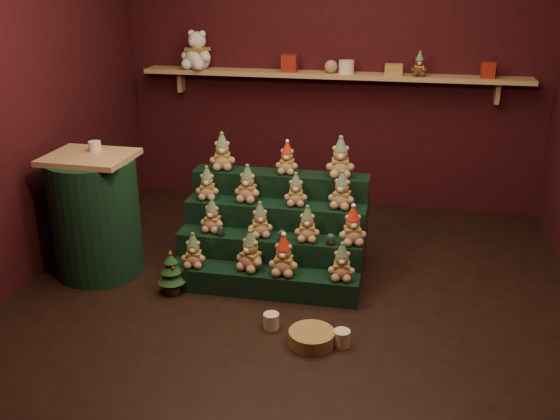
% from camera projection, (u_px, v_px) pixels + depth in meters
% --- Properties ---
extents(ground, '(4.00, 4.00, 0.00)m').
position_uv_depth(ground, '(295.00, 295.00, 4.55)').
color(ground, black).
rests_on(ground, ground).
extents(back_wall, '(4.00, 0.10, 2.80)m').
position_uv_depth(back_wall, '(334.00, 61.00, 5.91)').
color(back_wall, black).
rests_on(back_wall, ground).
extents(front_wall, '(4.00, 0.10, 2.80)m').
position_uv_depth(front_wall, '(195.00, 222.00, 2.17)').
color(front_wall, black).
rests_on(front_wall, ground).
extents(left_wall, '(0.10, 4.00, 2.80)m').
position_uv_depth(left_wall, '(12.00, 93.00, 4.42)').
color(left_wall, black).
rests_on(left_wall, ground).
extents(back_shelf, '(3.60, 0.26, 0.24)m').
position_uv_depth(back_shelf, '(331.00, 76.00, 5.79)').
color(back_shelf, tan).
rests_on(back_shelf, ground).
extents(riser_tier_front, '(1.40, 0.22, 0.18)m').
position_uv_depth(riser_tier_front, '(263.00, 282.00, 4.54)').
color(riser_tier_front, black).
rests_on(riser_tier_front, ground).
extents(riser_tier_midfront, '(1.40, 0.22, 0.36)m').
position_uv_depth(riser_tier_midfront, '(269.00, 258.00, 4.71)').
color(riser_tier_midfront, black).
rests_on(riser_tier_midfront, ground).
extents(riser_tier_midback, '(1.40, 0.22, 0.54)m').
position_uv_depth(riser_tier_midback, '(275.00, 236.00, 4.88)').
color(riser_tier_midback, black).
rests_on(riser_tier_midback, ground).
extents(riser_tier_back, '(1.40, 0.22, 0.72)m').
position_uv_depth(riser_tier_back, '(281.00, 215.00, 5.05)').
color(riser_tier_back, black).
rests_on(riser_tier_back, ground).
extents(teddy_0, '(0.20, 0.19, 0.25)m').
position_uv_depth(teddy_0, '(193.00, 250.00, 4.54)').
color(teddy_0, tan).
rests_on(teddy_0, riser_tier_front).
extents(teddy_1, '(0.27, 0.26, 0.30)m').
position_uv_depth(teddy_1, '(251.00, 251.00, 4.48)').
color(teddy_1, tan).
rests_on(teddy_1, riser_tier_front).
extents(teddy_2, '(0.21, 0.19, 0.29)m').
position_uv_depth(teddy_2, '(284.00, 255.00, 4.41)').
color(teddy_2, tan).
rests_on(teddy_2, riser_tier_front).
extents(teddy_3, '(0.20, 0.19, 0.27)m').
position_uv_depth(teddy_3, '(342.00, 262.00, 4.35)').
color(teddy_3, tan).
rests_on(teddy_3, riser_tier_front).
extents(teddy_4, '(0.20, 0.18, 0.25)m').
position_uv_depth(teddy_4, '(212.00, 215.00, 4.69)').
color(teddy_4, tan).
rests_on(teddy_4, riser_tier_midfront).
extents(teddy_5, '(0.23, 0.22, 0.26)m').
position_uv_depth(teddy_5, '(260.00, 220.00, 4.61)').
color(teddy_5, tan).
rests_on(teddy_5, riser_tier_midfront).
extents(teddy_6, '(0.20, 0.18, 0.26)m').
position_uv_depth(teddy_6, '(307.00, 224.00, 4.53)').
color(teddy_6, tan).
rests_on(teddy_6, riser_tier_midfront).
extents(teddy_7, '(0.24, 0.23, 0.28)m').
position_uv_depth(teddy_7, '(353.00, 226.00, 4.47)').
color(teddy_7, tan).
rests_on(teddy_7, riser_tier_midfront).
extents(teddy_8, '(0.20, 0.19, 0.25)m').
position_uv_depth(teddy_8, '(207.00, 183.00, 4.84)').
color(teddy_8, tan).
rests_on(teddy_8, riser_tier_midback).
extents(teddy_9, '(0.22, 0.20, 0.28)m').
position_uv_depth(teddy_9, '(248.00, 184.00, 4.78)').
color(teddy_9, tan).
rests_on(teddy_9, riser_tier_midback).
extents(teddy_10, '(0.19, 0.18, 0.25)m').
position_uv_depth(teddy_10, '(296.00, 190.00, 4.71)').
color(teddy_10, tan).
rests_on(teddy_10, riser_tier_midback).
extents(teddy_11, '(0.23, 0.22, 0.28)m').
position_uv_depth(teddy_11, '(342.00, 190.00, 4.65)').
color(teddy_11, tan).
rests_on(teddy_11, riser_tier_midback).
extents(teddy_12, '(0.24, 0.22, 0.29)m').
position_uv_depth(teddy_12, '(222.00, 152.00, 4.95)').
color(teddy_12, tan).
rests_on(teddy_12, riser_tier_back).
extents(teddy_13, '(0.18, 0.16, 0.25)m').
position_uv_depth(teddy_13, '(287.00, 158.00, 4.86)').
color(teddy_13, tan).
rests_on(teddy_13, riser_tier_back).
extents(teddy_14, '(0.24, 0.23, 0.31)m').
position_uv_depth(teddy_14, '(340.00, 157.00, 4.77)').
color(teddy_14, tan).
rests_on(teddy_14, riser_tier_back).
extents(snow_globe_a, '(0.06, 0.06, 0.08)m').
position_uv_depth(snow_globe_a, '(221.00, 231.00, 4.64)').
color(snow_globe_a, black).
rests_on(snow_globe_a, riser_tier_midfront).
extents(snow_globe_b, '(0.06, 0.06, 0.09)m').
position_uv_depth(snow_globe_b, '(282.00, 235.00, 4.55)').
color(snow_globe_b, black).
rests_on(snow_globe_b, riser_tier_midfront).
extents(snow_globe_c, '(0.07, 0.07, 0.09)m').
position_uv_depth(snow_globe_c, '(331.00, 239.00, 4.49)').
color(snow_globe_c, black).
rests_on(snow_globe_c, riser_tier_midfront).
extents(side_table, '(0.66, 0.66, 0.95)m').
position_uv_depth(side_table, '(96.00, 215.00, 4.75)').
color(side_table, tan).
rests_on(side_table, ground).
extents(table_ornament, '(0.09, 0.09, 0.07)m').
position_uv_depth(table_ornament, '(95.00, 146.00, 4.65)').
color(table_ornament, beige).
rests_on(table_ornament, side_table).
extents(mini_christmas_tree, '(0.20, 0.20, 0.35)m').
position_uv_depth(mini_christmas_tree, '(171.00, 272.00, 4.52)').
color(mini_christmas_tree, '#432317').
rests_on(mini_christmas_tree, ground).
extents(mug_left, '(0.10, 0.10, 0.10)m').
position_uv_depth(mug_left, '(271.00, 321.00, 4.11)').
color(mug_left, beige).
rests_on(mug_left, ground).
extents(mug_right, '(0.11, 0.11, 0.11)m').
position_uv_depth(mug_right, '(342.00, 338.00, 3.92)').
color(mug_right, beige).
rests_on(mug_right, ground).
extents(wicker_basket, '(0.32, 0.32, 0.09)m').
position_uv_depth(wicker_basket, '(312.00, 338.00, 3.94)').
color(wicker_basket, olive).
rests_on(wicker_basket, ground).
extents(white_bear, '(0.40, 0.38, 0.46)m').
position_uv_depth(white_bear, '(197.00, 45.00, 5.90)').
color(white_bear, white).
rests_on(white_bear, back_shelf).
extents(brown_bear, '(0.16, 0.15, 0.21)m').
position_uv_depth(brown_bear, '(419.00, 64.00, 5.57)').
color(brown_bear, '#482718').
rests_on(brown_bear, back_shelf).
extents(gift_tin_red_a, '(0.14, 0.14, 0.16)m').
position_uv_depth(gift_tin_red_a, '(290.00, 63.00, 5.80)').
color(gift_tin_red_a, '#A02518').
rests_on(gift_tin_red_a, back_shelf).
extents(gift_tin_cream, '(0.14, 0.14, 0.12)m').
position_uv_depth(gift_tin_cream, '(346.00, 67.00, 5.71)').
color(gift_tin_cream, beige).
rests_on(gift_tin_cream, back_shelf).
extents(gift_tin_red_b, '(0.12, 0.12, 0.14)m').
position_uv_depth(gift_tin_red_b, '(488.00, 70.00, 5.48)').
color(gift_tin_red_b, '#A02518').
rests_on(gift_tin_red_b, back_shelf).
extents(shelf_plush_ball, '(0.12, 0.12, 0.12)m').
position_uv_depth(shelf_plush_ball, '(331.00, 67.00, 5.74)').
color(shelf_plush_ball, tan).
rests_on(shelf_plush_ball, back_shelf).
extents(scarf_gift_box, '(0.16, 0.10, 0.10)m').
position_uv_depth(scarf_gift_box, '(394.00, 70.00, 5.64)').
color(scarf_gift_box, '#CA6B1C').
rests_on(scarf_gift_box, back_shelf).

